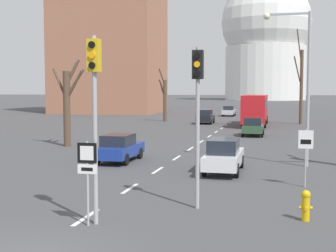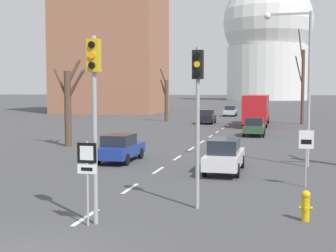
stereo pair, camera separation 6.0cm
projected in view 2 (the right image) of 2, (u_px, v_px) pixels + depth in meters
lane_stripe_0 at (86, 217)px, 14.85m from camera, size 0.16×2.00×0.01m
lane_stripe_1 at (130, 188)px, 19.21m from camera, size 0.16×2.00×0.01m
lane_stripe_2 at (158, 170)px, 23.57m from camera, size 0.16×2.00×0.01m
lane_stripe_3 at (177, 158)px, 27.93m from camera, size 0.16×2.00×0.01m
lane_stripe_4 at (191, 149)px, 32.29m from camera, size 0.16×2.00×0.01m
lane_stripe_5 at (202, 142)px, 36.65m from camera, size 0.16×2.00×0.01m
lane_stripe_6 at (211, 136)px, 41.01m from camera, size 0.16×2.00×0.01m
lane_stripe_7 at (217, 132)px, 45.37m from camera, size 0.16×2.00×0.01m
lane_stripe_8 at (223, 128)px, 49.73m from camera, size 0.16×2.00×0.01m
lane_stripe_9 at (228, 125)px, 54.10m from camera, size 0.16×2.00×0.01m
lane_stripe_10 at (232, 123)px, 58.46m from camera, size 0.16×2.00×0.01m
traffic_signal_centre_tall at (94, 95)px, 13.81m from camera, size 0.36×0.34×5.63m
traffic_signal_near_right at (198, 97)px, 15.69m from camera, size 0.36×0.34×5.47m
route_sign_post at (87, 168)px, 13.79m from camera, size 0.60×0.08×2.54m
speed_limit_sign at (306, 148)px, 19.33m from camera, size 0.60×0.08×2.43m
fire_hydrant at (306, 204)px, 14.39m from camera, size 0.40×0.34×0.96m
street_lamp_right at (300, 71)px, 24.43m from camera, size 2.46×0.36×8.11m
sedan_near_left at (230, 111)px, 73.10m from camera, size 1.86×4.14×1.61m
sedan_near_right at (120, 148)px, 26.45m from camera, size 1.82×4.21×1.55m
sedan_mid_centre at (224, 155)px, 22.97m from camera, size 1.70×4.53×1.66m
sedan_far_left at (207, 117)px, 56.38m from camera, size 1.88×3.86×1.73m
sedan_far_right at (256, 109)px, 80.89m from camera, size 1.79×4.49×1.50m
sedan_distant_centre at (254, 127)px, 41.34m from camera, size 1.84×4.03×1.63m
city_bus at (257, 108)px, 53.22m from camera, size 2.66×10.80×3.48m
bare_tree_left_near at (69, 103)px, 33.53m from camera, size 2.67×0.91×6.25m
bare_tree_left_far at (166, 99)px, 60.57m from camera, size 1.22×2.96×6.83m
bare_tree_right_far at (302, 83)px, 55.26m from camera, size 1.27×5.83×11.05m
capitol_dome at (267, 39)px, 195.00m from camera, size 37.05×37.05×52.34m
apartment_block_left at (111, 30)px, 83.12m from camera, size 18.00×14.00×29.35m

